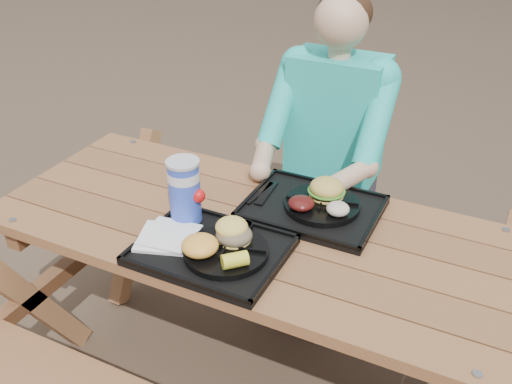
% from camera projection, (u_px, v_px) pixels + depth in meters
% --- Properties ---
extents(ground, '(60.00, 60.00, 0.00)m').
position_uv_depth(ground, '(256.00, 381.00, 2.28)').
color(ground, '#999999').
rests_on(ground, ground).
extents(picnic_table, '(1.80, 1.49, 0.75)m').
position_uv_depth(picnic_table, '(256.00, 310.00, 2.09)').
color(picnic_table, '#999999').
rests_on(picnic_table, ground).
extents(tray_near, '(0.45, 0.35, 0.02)m').
position_uv_depth(tray_near, '(211.00, 251.00, 1.76)').
color(tray_near, black).
rests_on(tray_near, picnic_table).
extents(tray_far, '(0.45, 0.35, 0.02)m').
position_uv_depth(tray_far, '(312.00, 209.00, 1.96)').
color(tray_far, black).
rests_on(tray_far, picnic_table).
extents(plate_near, '(0.26, 0.26, 0.02)m').
position_uv_depth(plate_near, '(226.00, 251.00, 1.72)').
color(plate_near, black).
rests_on(plate_near, tray_near).
extents(plate_far, '(0.26, 0.26, 0.02)m').
position_uv_depth(plate_far, '(322.00, 205.00, 1.95)').
color(plate_far, black).
rests_on(plate_far, tray_far).
extents(napkin_stack, '(0.21, 0.21, 0.02)m').
position_uv_depth(napkin_stack, '(165.00, 237.00, 1.79)').
color(napkin_stack, white).
rests_on(napkin_stack, tray_near).
extents(soda_cup, '(0.10, 0.10, 0.21)m').
position_uv_depth(soda_cup, '(185.00, 192.00, 1.84)').
color(soda_cup, blue).
rests_on(soda_cup, tray_near).
extents(condiment_bbq, '(0.05, 0.05, 0.03)m').
position_uv_depth(condiment_bbq, '(230.00, 223.00, 1.84)').
color(condiment_bbq, black).
rests_on(condiment_bbq, tray_near).
extents(condiment_mustard, '(0.05, 0.05, 0.03)m').
position_uv_depth(condiment_mustard, '(245.00, 227.00, 1.82)').
color(condiment_mustard, yellow).
rests_on(condiment_mustard, tray_near).
extents(sandwich, '(0.11, 0.11, 0.11)m').
position_uv_depth(sandwich, '(234.00, 226.00, 1.72)').
color(sandwich, '#F8CF57').
rests_on(sandwich, plate_near).
extents(mac_cheese, '(0.11, 0.11, 0.06)m').
position_uv_depth(mac_cheese, '(200.00, 246.00, 1.68)').
color(mac_cheese, '#FFB843').
rests_on(mac_cheese, plate_near).
extents(corn_cob, '(0.11, 0.11, 0.04)m').
position_uv_depth(corn_cob, '(235.00, 260.00, 1.63)').
color(corn_cob, '#FFF135').
rests_on(corn_cob, plate_near).
extents(cutlery_far, '(0.04, 0.17, 0.01)m').
position_uv_depth(cutlery_far, '(266.00, 193.00, 2.03)').
color(cutlery_far, black).
rests_on(cutlery_far, tray_far).
extents(burger, '(0.12, 0.12, 0.11)m').
position_uv_depth(burger, '(327.00, 184.00, 1.95)').
color(burger, gold).
rests_on(burger, plate_far).
extents(baked_beans, '(0.09, 0.09, 0.04)m').
position_uv_depth(baked_beans, '(301.00, 203.00, 1.90)').
color(baked_beans, '#4F110F').
rests_on(baked_beans, plate_far).
extents(potato_salad, '(0.08, 0.08, 0.04)m').
position_uv_depth(potato_salad, '(338.00, 209.00, 1.87)').
color(potato_salad, beige).
rests_on(potato_salad, plate_far).
extents(diner, '(0.48, 0.84, 1.28)m').
position_uv_depth(diner, '(331.00, 167.00, 2.47)').
color(diner, '#1BA3BD').
rests_on(diner, ground).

